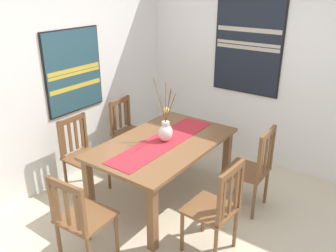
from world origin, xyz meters
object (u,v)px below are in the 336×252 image
(chair_1, at_px, (81,218))
(chair_2, at_px, (82,154))
(painting_on_side_wall, at_px, (248,47))
(painting_on_back_wall, at_px, (73,71))
(dining_table, at_px, (163,150))
(chair_0, at_px, (216,208))
(centerpiece_vase, at_px, (166,130))
(chair_4, at_px, (252,169))
(chair_3, at_px, (129,131))

(chair_1, xyz_separation_m, chair_2, (0.81, 0.92, 0.01))
(painting_on_side_wall, bearing_deg, painting_on_back_wall, 137.55)
(dining_table, xyz_separation_m, chair_0, (-0.43, -0.91, -0.14))
(centerpiece_vase, xyz_separation_m, chair_4, (0.39, -0.87, -0.37))
(chair_2, bearing_deg, chair_0, -90.55)
(dining_table, relative_size, chair_1, 1.81)
(dining_table, distance_m, chair_1, 1.24)
(chair_2, distance_m, chair_4, 1.96)
(centerpiece_vase, bearing_deg, chair_1, -179.16)
(chair_0, xyz_separation_m, painting_on_side_wall, (1.97, 0.67, 1.09))
(centerpiece_vase, distance_m, chair_3, 1.07)
(chair_0, distance_m, painting_on_side_wall, 2.35)
(chair_1, bearing_deg, painting_on_side_wall, -4.24)
(chair_0, bearing_deg, painting_on_back_wall, 81.57)
(chair_1, height_order, painting_on_back_wall, painting_on_back_wall)
(centerpiece_vase, relative_size, chair_1, 0.75)
(chair_0, bearing_deg, painting_on_side_wall, 18.89)
(dining_table, height_order, chair_3, chair_3)
(dining_table, height_order, chair_4, chair_4)
(chair_0, xyz_separation_m, chair_2, (0.02, 1.80, -0.00))
(chair_3, bearing_deg, chair_2, -178.60)
(chair_2, distance_m, painting_on_back_wall, 1.00)
(chair_4, distance_m, painting_on_side_wall, 1.69)
(chair_4, xyz_separation_m, painting_on_side_wall, (1.12, 0.65, 1.08))
(dining_table, distance_m, chair_4, 0.99)
(painting_on_side_wall, bearing_deg, chair_4, -149.82)
(chair_4, bearing_deg, centerpiece_vase, 113.84)
(chair_0, height_order, painting_on_side_wall, painting_on_side_wall)
(centerpiece_vase, height_order, chair_1, centerpiece_vase)
(chair_3, distance_m, chair_4, 1.80)
(dining_table, xyz_separation_m, painting_on_side_wall, (1.54, -0.23, 0.95))
(dining_table, relative_size, painting_on_back_wall, 1.64)
(dining_table, distance_m, painting_on_back_wall, 1.47)
(chair_0, height_order, chair_2, chair_0)
(centerpiece_vase, distance_m, painting_on_back_wall, 1.38)
(chair_2, bearing_deg, chair_1, -131.53)
(chair_4, bearing_deg, chair_2, 115.08)
(dining_table, relative_size, chair_4, 1.69)
(chair_3, xyz_separation_m, chair_4, (-0.01, -1.80, 0.02))
(chair_2, xyz_separation_m, painting_on_back_wall, (0.31, 0.38, 0.88))
(centerpiece_vase, height_order, chair_2, centerpiece_vase)
(chair_3, relative_size, painting_on_back_wall, 0.91)
(chair_4, height_order, painting_on_side_wall, painting_on_side_wall)
(chair_2, height_order, painting_on_back_wall, painting_on_back_wall)
(painting_on_back_wall, distance_m, painting_on_side_wall, 2.24)
(dining_table, height_order, chair_0, chair_0)
(chair_4, bearing_deg, painting_on_side_wall, 30.18)
(centerpiece_vase, height_order, painting_on_side_wall, painting_on_side_wall)
(painting_on_back_wall, bearing_deg, chair_1, -130.75)
(chair_1, relative_size, chair_3, 1.00)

